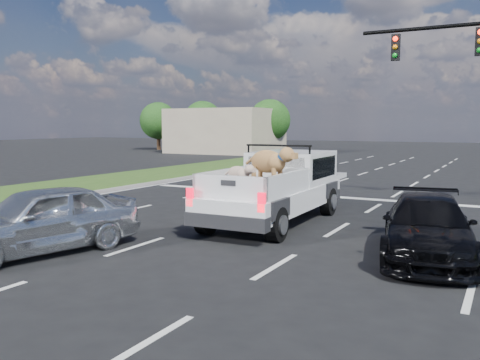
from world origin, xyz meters
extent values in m
plane|color=black|center=(0.00, 0.00, 0.00)|extent=(160.00, 160.00, 0.00)
cube|color=silver|center=(-5.25, 6.00, 0.01)|extent=(0.12, 60.00, 0.01)
cube|color=silver|center=(-1.75, 6.00, 0.01)|extent=(0.12, 60.00, 0.01)
cube|color=silver|center=(1.75, 6.00, 0.01)|extent=(0.12, 60.00, 0.01)
cube|color=silver|center=(-8.80, 6.00, 0.01)|extent=(0.15, 60.00, 0.01)
cube|color=silver|center=(0.00, 10.00, 0.01)|extent=(17.00, 0.45, 0.01)
cube|color=#264615|center=(-11.50, 6.00, 0.05)|extent=(5.00, 60.00, 0.10)
cube|color=gray|center=(-9.05, 6.00, 0.07)|extent=(0.15, 60.00, 0.14)
cube|color=black|center=(4.60, 10.50, 5.60)|extent=(0.30, 0.18, 0.95)
sphere|color=#FF1D07|center=(4.60, 10.39, 5.90)|extent=(0.18, 0.18, 0.18)
cube|color=black|center=(1.80, 10.50, 5.60)|extent=(0.30, 0.18, 0.95)
sphere|color=#FF1D07|center=(1.80, 10.39, 5.90)|extent=(0.18, 0.18, 0.18)
cube|color=tan|center=(-20.00, 36.00, 2.20)|extent=(10.00, 8.00, 4.40)
cylinder|color=#332114|center=(-30.00, 38.00, 1.08)|extent=(0.44, 0.44, 2.16)
sphere|color=#16380F|center=(-30.00, 38.00, 3.30)|extent=(4.20, 4.20, 4.20)
cylinder|color=#332114|center=(-24.00, 38.00, 1.08)|extent=(0.44, 0.44, 2.16)
sphere|color=#16380F|center=(-24.00, 38.00, 3.30)|extent=(4.20, 4.20, 4.20)
cylinder|color=#332114|center=(-16.00, 38.00, 1.08)|extent=(0.44, 0.44, 2.16)
sphere|color=#16380F|center=(-16.00, 38.00, 3.30)|extent=(4.20, 4.20, 4.20)
cylinder|color=black|center=(-1.04, 1.93, 0.42)|extent=(0.33, 0.85, 0.84)
cylinder|color=black|center=(0.88, 1.97, 0.42)|extent=(0.33, 0.85, 0.84)
cylinder|color=black|center=(-1.13, 6.03, 0.42)|extent=(0.33, 0.85, 0.84)
cylinder|color=black|center=(0.80, 6.07, 0.42)|extent=(0.33, 0.85, 0.84)
cube|color=silver|center=(-0.12, 4.05, 0.73)|extent=(2.22, 5.92, 0.58)
cube|color=silver|center=(-0.15, 5.44, 1.50)|extent=(2.09, 2.59, 0.95)
cube|color=black|center=(-0.12, 4.18, 1.53)|extent=(1.72, 0.07, 0.69)
cylinder|color=black|center=(-0.13, 4.33, 2.20)|extent=(2.00, 0.09, 0.06)
cube|color=black|center=(-0.10, 2.75, 0.99)|extent=(2.03, 2.87, 0.07)
cube|color=silver|center=(-1.04, 2.73, 1.31)|extent=(0.14, 2.83, 0.58)
cube|color=silver|center=(0.85, 2.77, 1.31)|extent=(0.14, 2.83, 0.58)
cube|color=silver|center=(-0.07, 1.38, 1.31)|extent=(1.97, 0.13, 0.58)
cube|color=red|center=(-1.01, 1.13, 1.05)|extent=(0.18, 0.07, 0.44)
cube|color=red|center=(0.88, 1.17, 1.05)|extent=(0.18, 0.07, 0.44)
cube|color=black|center=(-0.07, 1.23, 0.53)|extent=(2.13, 0.37, 0.33)
imported|color=#BABDC2|center=(-3.20, -1.43, 0.74)|extent=(2.83, 4.65, 1.48)
imported|color=black|center=(4.27, 2.13, 0.64)|extent=(2.54, 4.66, 1.28)
camera|label=1|loc=(5.74, -8.91, 2.76)|focal=38.00mm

